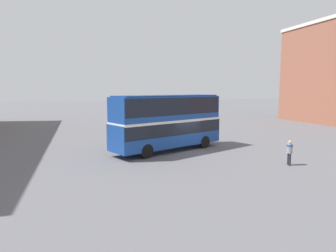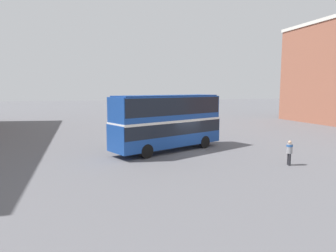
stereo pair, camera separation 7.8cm
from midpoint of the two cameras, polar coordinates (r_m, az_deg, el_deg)
ground_plane at (r=25.40m, az=3.93°, el=-4.72°), size 240.00×240.00×0.00m
double_decker_bus at (r=24.97m, az=0.09°, el=1.33°), size 10.29×6.32×4.68m
pedestrian_foreground at (r=22.02m, az=22.22°, el=-4.28°), size 0.53×0.53×1.70m
parked_car_kerb_near at (r=39.27m, az=-0.26°, el=0.61°), size 4.58×2.45×1.57m
parked_car_kerb_far at (r=32.87m, az=-7.13°, el=-0.63°), size 4.46×2.62×1.64m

